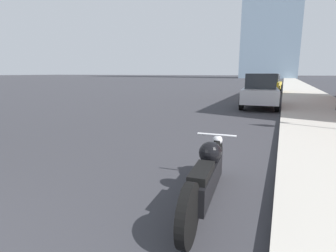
{
  "coord_description": "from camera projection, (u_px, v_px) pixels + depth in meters",
  "views": [
    {
      "loc": [
        3.5,
        0.44,
        1.75
      ],
      "look_at": [
        1.58,
        4.84,
        0.78
      ],
      "focal_mm": 28.0,
      "sensor_mm": 36.0,
      "label": 1
    }
  ],
  "objects": [
    {
      "name": "parked_car_yellow",
      "position": [
        269.0,
        83.0,
        22.86
      ],
      "size": [
        2.14,
        3.96,
        1.67
      ],
      "rotation": [
        0.0,
        0.0,
        -0.06
      ],
      "color": "gold",
      "rests_on": "ground_plane"
    },
    {
      "name": "sidewalk",
      "position": [
        296.0,
        86.0,
        35.23
      ],
      "size": [
        3.29,
        240.0,
        0.15
      ],
      "color": "#B2ADA3",
      "rests_on": "ground_plane"
    },
    {
      "name": "parked_car_silver",
      "position": [
        260.0,
        91.0,
        13.33
      ],
      "size": [
        1.99,
        4.21,
        1.72
      ],
      "rotation": [
        0.0,
        0.0,
        0.06
      ],
      "color": "#BCBCC1",
      "rests_on": "ground_plane"
    },
    {
      "name": "motorcycle",
      "position": [
        207.0,
        175.0,
        3.54
      ],
      "size": [
        0.62,
        2.52,
        0.8
      ],
      "rotation": [
        0.0,
        0.0,
        0.08
      ],
      "color": "black",
      "rests_on": "ground_plane"
    }
  ]
}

